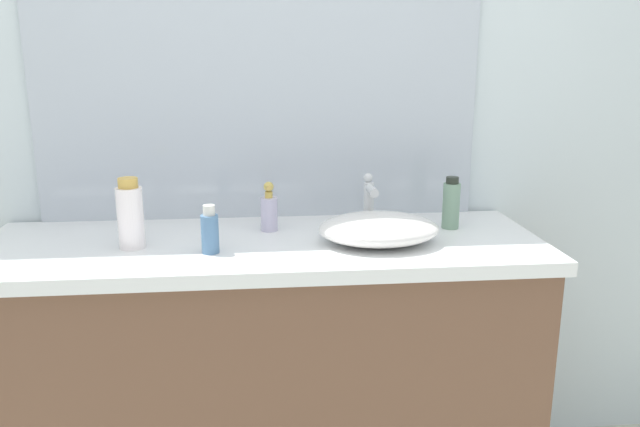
# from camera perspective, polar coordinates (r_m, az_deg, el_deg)

# --- Properties ---
(bathroom_wall_rear) EXTENTS (6.00, 0.06, 2.60)m
(bathroom_wall_rear) POSITION_cam_1_polar(r_m,az_deg,el_deg) (2.01, -3.23, 12.28)
(bathroom_wall_rear) COLOR silver
(bathroom_wall_rear) RESTS_ON ground
(vanity_counter) EXTENTS (1.59, 0.55, 0.86)m
(vanity_counter) POSITION_cam_1_polar(r_m,az_deg,el_deg) (1.93, -4.98, -14.76)
(vanity_counter) COLOR brown
(vanity_counter) RESTS_ON ground
(wall_mirror_panel) EXTENTS (1.38, 0.01, 1.15)m
(wall_mirror_panel) POSITION_cam_1_polar(r_m,az_deg,el_deg) (1.97, -5.75, 16.17)
(wall_mirror_panel) COLOR #B2BCC6
(wall_mirror_panel) RESTS_ON vanity_counter
(sink_basin) EXTENTS (0.34, 0.26, 0.08)m
(sink_basin) POSITION_cam_1_polar(r_m,az_deg,el_deg) (1.73, 5.41, -1.40)
(sink_basin) COLOR silver
(sink_basin) RESTS_ON vanity_counter
(faucet) EXTENTS (0.03, 0.12, 0.16)m
(faucet) POSITION_cam_1_polar(r_m,az_deg,el_deg) (1.86, 4.57, 1.40)
(faucet) COLOR silver
(faucet) RESTS_ON vanity_counter
(soap_dispenser) EXTENTS (0.05, 0.05, 0.15)m
(soap_dispenser) POSITION_cam_1_polar(r_m,az_deg,el_deg) (1.85, -4.70, 0.26)
(soap_dispenser) COLOR silver
(soap_dispenser) RESTS_ON vanity_counter
(lotion_bottle) EXTENTS (0.05, 0.05, 0.16)m
(lotion_bottle) POSITION_cam_1_polar(r_m,az_deg,el_deg) (1.91, 11.95, 0.85)
(lotion_bottle) COLOR gray
(lotion_bottle) RESTS_ON vanity_counter
(perfume_bottle) EXTENTS (0.07, 0.07, 0.19)m
(perfume_bottle) POSITION_cam_1_polar(r_m,az_deg,el_deg) (1.75, -17.02, -0.15)
(perfume_bottle) COLOR white
(perfume_bottle) RESTS_ON vanity_counter
(spray_can) EXTENTS (0.05, 0.05, 0.13)m
(spray_can) POSITION_cam_1_polar(r_m,az_deg,el_deg) (1.66, -10.08, -1.64)
(spray_can) COLOR teal
(spray_can) RESTS_ON vanity_counter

